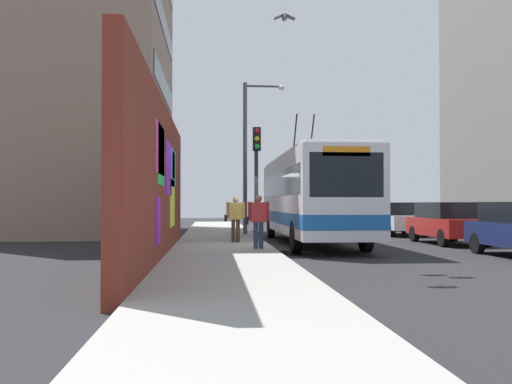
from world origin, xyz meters
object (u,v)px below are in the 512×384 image
object	(u,v)px
city_bus	(310,195)
parked_car_red	(448,222)
parked_car_white	(398,218)
traffic_light	(257,164)
pedestrian_midblock	(235,215)
pedestrian_at_curb	(258,217)
street_lamp	(250,147)
parked_car_dark_gray	(365,215)

from	to	relation	value
city_bus	parked_car_red	world-z (taller)	city_bus
parked_car_white	traffic_light	bearing A→B (deg)	130.84
city_bus	pedestrian_midblock	xyz separation A→B (m)	(-1.06, 2.91, -0.76)
parked_car_red	pedestrian_at_curb	bearing A→B (deg)	115.04
pedestrian_midblock	pedestrian_at_curb	size ratio (longest dim) A/B	1.00
street_lamp	pedestrian_at_curb	bearing A→B (deg)	177.95
parked_car_dark_gray	traffic_light	world-z (taller)	traffic_light
parked_car_dark_gray	parked_car_red	bearing A→B (deg)	180.00
pedestrian_at_curb	street_lamp	size ratio (longest dim) A/B	0.24
pedestrian_at_curb	traffic_light	size ratio (longest dim) A/B	0.40
pedestrian_midblock	street_lamp	world-z (taller)	street_lamp
parked_car_white	pedestrian_midblock	distance (m)	10.28
parked_car_dark_gray	parked_car_white	bearing A→B (deg)	180.00
city_bus	pedestrian_at_curb	bearing A→B (deg)	149.84
city_bus	parked_car_red	xyz separation A→B (m)	(-0.50, -5.20, -1.03)
parked_car_white	pedestrian_at_curb	bearing A→B (deg)	140.92
city_bus	pedestrian_at_curb	world-z (taller)	city_bus
pedestrian_at_curb	traffic_light	distance (m)	3.45
parked_car_white	street_lamp	world-z (taller)	street_lamp
pedestrian_at_curb	street_lamp	distance (m)	8.70
parked_car_dark_gray	traffic_light	xyz separation A→B (m)	(-12.20, 7.35, 2.10)
pedestrian_at_curb	parked_car_red	bearing A→B (deg)	-64.96
city_bus	street_lamp	size ratio (longest dim) A/B	1.69
pedestrian_at_curb	pedestrian_midblock	bearing A→B (deg)	11.00
parked_car_dark_gray	street_lamp	size ratio (longest dim) A/B	0.65
parked_car_white	traffic_light	size ratio (longest dim) A/B	1.02
street_lamp	city_bus	bearing A→B (deg)	-153.82
parked_car_white	pedestrian_midblock	bearing A→B (deg)	127.92
city_bus	parked_car_red	bearing A→B (deg)	-95.46
parked_car_dark_gray	street_lamp	bearing A→B (deg)	133.82
parked_car_dark_gray	pedestrian_midblock	world-z (taller)	pedestrian_midblock
city_bus	parked_car_white	bearing A→B (deg)	-44.67
pedestrian_midblock	traffic_light	size ratio (longest dim) A/B	0.40
parked_car_dark_gray	pedestrian_midblock	xyz separation A→B (m)	(-12.16, 8.11, 0.27)
pedestrian_midblock	city_bus	bearing A→B (deg)	-70.01
city_bus	parked_car_dark_gray	size ratio (longest dim) A/B	2.59
parked_car_red	parked_car_white	xyz separation A→B (m)	(5.76, 0.00, -0.00)
pedestrian_at_curb	traffic_light	bearing A→B (deg)	-3.60
traffic_light	pedestrian_midblock	bearing A→B (deg)	87.37
pedestrian_midblock	pedestrian_at_curb	bearing A→B (deg)	-169.00
pedestrian_at_curb	parked_car_white	bearing A→B (deg)	-39.08
city_bus	traffic_light	world-z (taller)	city_bus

